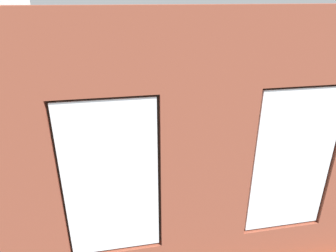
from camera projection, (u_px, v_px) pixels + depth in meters
ground_plane at (164, 167)px, 6.52m from camera, size 6.24×6.29×0.10m
brick_wall_with_windows at (206, 163)px, 3.36m from camera, size 5.64×0.30×3.31m
white_wall_right at (9, 104)px, 5.19m from camera, size 0.10×5.29×3.31m
couch_by_window at (145, 223)px, 4.36m from camera, size 1.89×0.87×0.80m
couch_left at (258, 144)px, 6.67m from camera, size 0.94×2.13×0.80m
coffee_table at (168, 154)px, 6.14m from camera, size 1.41×0.83×0.43m
cup_ceramic at (148, 155)px, 5.92m from camera, size 0.08×0.08×0.10m
candle_jar at (168, 150)px, 6.10m from camera, size 0.08×0.08×0.11m
table_plant_small at (184, 142)px, 6.27m from camera, size 0.14×0.14×0.24m
remote_gray at (158, 150)px, 6.18m from camera, size 0.17×0.07×0.02m
media_console at (39, 176)px, 5.65m from camera, size 1.05×0.42×0.50m
tv_flatscreen at (33, 147)px, 5.40m from camera, size 1.04×0.20×0.73m
papasan_chair at (135, 115)px, 8.04m from camera, size 1.02×1.02×0.66m
potted_plant_foreground_right at (68, 109)px, 7.75m from camera, size 0.68×0.68×1.10m
potted_plant_by_left_couch at (219, 117)px, 7.91m from camera, size 0.44×0.44×0.64m
potted_plant_near_tv at (59, 189)px, 4.73m from camera, size 0.61×0.61×0.90m
potted_plant_between_couches at (235, 198)px, 4.54m from camera, size 0.80×0.93×1.10m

